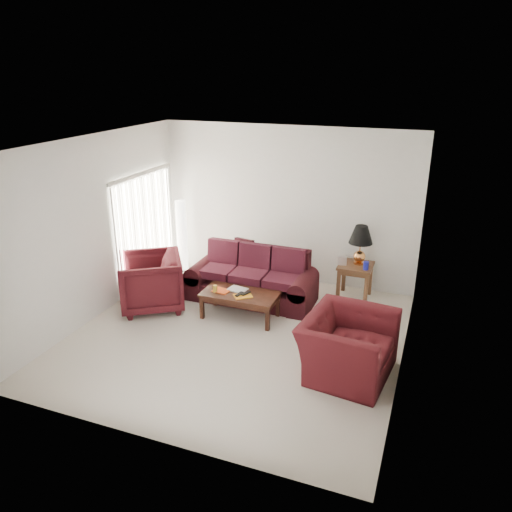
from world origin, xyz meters
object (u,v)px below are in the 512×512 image
(sofa, at_px, (251,276))
(coffee_table, at_px, (240,305))
(end_table, at_px, (355,281))
(armchair_right, at_px, (347,346))
(floor_lamp, at_px, (182,236))
(armchair_left, at_px, (151,282))

(sofa, distance_m, coffee_table, 0.75)
(end_table, relative_size, armchair_right, 0.51)
(coffee_table, bearing_deg, floor_lamp, 162.90)
(armchair_left, bearing_deg, armchair_right, 44.41)
(armchair_left, height_order, armchair_right, armchair_left)
(armchair_left, height_order, coffee_table, armchair_left)
(sofa, relative_size, armchair_left, 2.15)
(end_table, height_order, armchair_left, armchair_left)
(sofa, relative_size, floor_lamp, 1.52)
(armchair_right, bearing_deg, coffee_table, 70.71)
(sofa, distance_m, armchair_right, 2.67)
(armchair_right, distance_m, coffee_table, 2.23)
(end_table, relative_size, armchair_left, 0.62)
(sofa, distance_m, armchair_left, 1.77)
(sofa, relative_size, armchair_right, 1.77)
(end_table, bearing_deg, sofa, -156.72)
(sofa, xyz_separation_m, armchair_right, (2.07, -1.69, -0.05))
(sofa, relative_size, coffee_table, 1.79)
(end_table, xyz_separation_m, coffee_table, (-1.66, -1.45, -0.10))
(sofa, relative_size, end_table, 3.49)
(armchair_left, relative_size, armchair_right, 0.82)
(armchair_left, bearing_deg, floor_lamp, 157.29)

